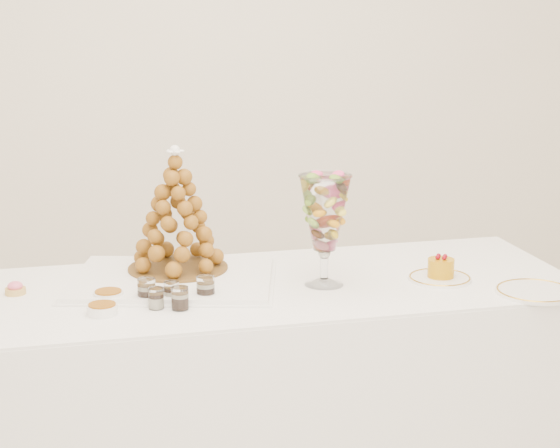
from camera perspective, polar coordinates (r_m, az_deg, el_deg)
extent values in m
cube|color=white|center=(4.59, -4.90, 10.83)|extent=(4.50, 0.04, 2.80)
cube|color=white|center=(3.16, 0.06, -10.02)|extent=(1.96, 0.89, 0.72)
cube|color=white|center=(3.03, 0.06, -3.71)|extent=(1.95, 0.89, 0.01)
cube|color=white|center=(3.05, -6.57, -3.38)|extent=(0.71, 0.59, 0.02)
cylinder|color=white|center=(3.02, 2.70, -3.52)|extent=(0.13, 0.13, 0.02)
cylinder|color=white|center=(3.00, 2.71, -2.54)|extent=(0.03, 0.03, 0.09)
sphere|color=white|center=(2.99, 2.72, -1.74)|extent=(0.04, 0.04, 0.04)
cylinder|color=white|center=(3.11, 9.71, -3.29)|extent=(0.21, 0.21, 0.01)
cylinder|color=white|center=(3.03, 15.29, -4.01)|extent=(0.25, 0.25, 0.01)
cylinder|color=tan|center=(3.03, -15.82, -3.95)|extent=(0.06, 0.06, 0.02)
ellipsoid|color=#E75F81|center=(3.03, -15.84, -3.65)|extent=(0.05, 0.05, 0.03)
cylinder|color=white|center=(2.86, -8.14, -4.03)|extent=(0.06, 0.06, 0.07)
cylinder|color=white|center=(2.86, -6.63, -4.13)|extent=(0.05, 0.05, 0.06)
cylinder|color=white|center=(2.87, -4.56, -3.92)|extent=(0.06, 0.06, 0.08)
cylinder|color=white|center=(2.81, -7.56, -4.51)|extent=(0.06, 0.06, 0.06)
cylinder|color=white|center=(2.79, -6.11, -4.52)|extent=(0.06, 0.06, 0.07)
cylinder|color=white|center=(2.90, -10.42, -4.36)|extent=(0.09, 0.09, 0.03)
cylinder|color=white|center=(2.79, -10.78, -5.15)|extent=(0.09, 0.09, 0.03)
cylinder|color=brown|center=(3.13, -6.23, -2.67)|extent=(0.33, 0.33, 0.01)
cone|color=brown|center=(3.08, -6.33, 0.94)|extent=(0.35, 0.35, 0.40)
sphere|color=white|center=(3.04, -6.43, 4.39)|extent=(0.04, 0.04, 0.04)
cylinder|color=#C28509|center=(3.10, 9.78, -2.65)|extent=(0.09, 0.09, 0.06)
sphere|color=maroon|center=(3.10, 10.03, -1.94)|extent=(0.02, 0.02, 0.02)
sphere|color=maroon|center=(3.10, 9.64, -1.91)|extent=(0.02, 0.02, 0.02)
sphere|color=maroon|center=(3.08, 9.58, -2.01)|extent=(0.02, 0.02, 0.02)
sphere|color=maroon|center=(3.08, 9.98, -2.05)|extent=(0.02, 0.02, 0.02)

